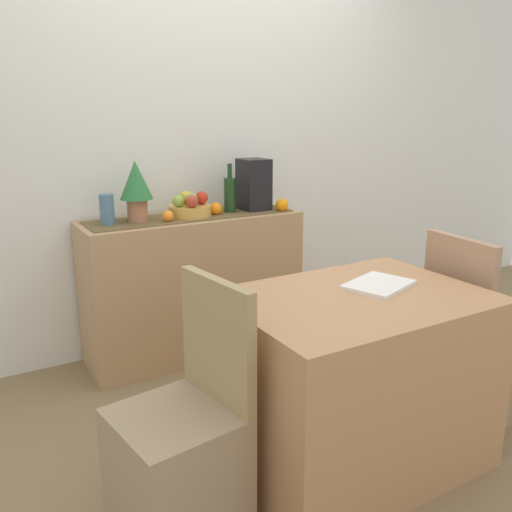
% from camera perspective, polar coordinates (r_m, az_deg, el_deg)
% --- Properties ---
extents(ground_plane, '(6.40, 6.40, 0.02)m').
position_cam_1_polar(ground_plane, '(2.85, 6.00, -15.84)').
color(ground_plane, olive).
rests_on(ground_plane, ground).
extents(room_wall_rear, '(6.40, 0.06, 2.70)m').
position_cam_1_polar(room_wall_rear, '(3.47, -5.26, 13.33)').
color(room_wall_rear, silver).
rests_on(room_wall_rear, ground).
extents(sideboard_console, '(1.29, 0.42, 0.85)m').
position_cam_1_polar(sideboard_console, '(3.30, -6.51, -3.15)').
color(sideboard_console, tan).
rests_on(sideboard_console, ground).
extents(table_runner, '(1.21, 0.32, 0.01)m').
position_cam_1_polar(table_runner, '(3.19, -6.73, 4.17)').
color(table_runner, brown).
rests_on(table_runner, sideboard_console).
extents(fruit_bowl, '(0.25, 0.25, 0.06)m').
position_cam_1_polar(fruit_bowl, '(3.18, -6.94, 4.75)').
color(fruit_bowl, gold).
rests_on(fruit_bowl, table_runner).
extents(apple_center, '(0.07, 0.07, 0.07)m').
position_cam_1_polar(apple_center, '(3.16, -6.77, 5.92)').
color(apple_center, '#849F41').
rests_on(apple_center, fruit_bowl).
extents(apple_left, '(0.08, 0.08, 0.08)m').
position_cam_1_polar(apple_left, '(3.20, -5.73, 6.10)').
color(apple_left, red).
rests_on(apple_left, fruit_bowl).
extents(apple_rear, '(0.08, 0.08, 0.08)m').
position_cam_1_polar(apple_rear, '(3.23, -7.32, 6.12)').
color(apple_rear, gold).
rests_on(apple_rear, fruit_bowl).
extents(apple_front, '(0.07, 0.07, 0.07)m').
position_cam_1_polar(apple_front, '(3.12, -8.15, 5.73)').
color(apple_front, '#88B042').
rests_on(apple_front, fruit_bowl).
extents(apple_right, '(0.07, 0.07, 0.07)m').
position_cam_1_polar(apple_right, '(3.09, -6.71, 5.71)').
color(apple_right, '#B63B29').
rests_on(apple_right, fruit_bowl).
extents(wine_bottle, '(0.07, 0.07, 0.29)m').
position_cam_1_polar(wine_bottle, '(3.28, -2.75, 6.49)').
color(wine_bottle, '#1B3A1B').
rests_on(wine_bottle, sideboard_console).
extents(coffee_maker, '(0.16, 0.18, 0.32)m').
position_cam_1_polar(coffee_maker, '(3.35, -0.23, 7.47)').
color(coffee_maker, black).
rests_on(coffee_maker, sideboard_console).
extents(ceramic_vase, '(0.08, 0.08, 0.17)m').
position_cam_1_polar(ceramic_vase, '(3.02, -15.36, 4.68)').
color(ceramic_vase, slate).
rests_on(ceramic_vase, sideboard_console).
extents(potted_plant, '(0.18, 0.18, 0.34)m').
position_cam_1_polar(potted_plant, '(3.05, -12.47, 7.18)').
color(potted_plant, '#AD6F4D').
rests_on(potted_plant, sideboard_console).
extents(orange_loose_far, '(0.07, 0.07, 0.07)m').
position_cam_1_polar(orange_loose_far, '(3.05, -9.22, 4.13)').
color(orange_loose_far, orange).
rests_on(orange_loose_far, sideboard_console).
extents(orange_loose_near_bowl, '(0.08, 0.08, 0.08)m').
position_cam_1_polar(orange_loose_near_bowl, '(3.34, 2.74, 5.37)').
color(orange_loose_near_bowl, orange).
rests_on(orange_loose_near_bowl, sideboard_console).
extents(orange_loose_mid, '(0.08, 0.08, 0.08)m').
position_cam_1_polar(orange_loose_mid, '(3.22, -4.23, 4.95)').
color(orange_loose_mid, orange).
rests_on(orange_loose_mid, sideboard_console).
extents(dining_table, '(1.02, 0.74, 0.74)m').
position_cam_1_polar(dining_table, '(2.35, 10.17, -12.61)').
color(dining_table, tan).
rests_on(dining_table, ground).
extents(open_book, '(0.33, 0.29, 0.02)m').
position_cam_1_polar(open_book, '(2.32, 12.74, -2.97)').
color(open_book, white).
rests_on(open_book, dining_table).
extents(chair_near_window, '(0.45, 0.45, 0.90)m').
position_cam_1_polar(chair_near_window, '(2.06, -7.88, -20.36)').
color(chair_near_window, tan).
rests_on(chair_near_window, ground).
extents(chair_by_corner, '(0.43, 0.43, 0.90)m').
position_cam_1_polar(chair_by_corner, '(2.92, 21.93, -10.10)').
color(chair_by_corner, tan).
rests_on(chair_by_corner, ground).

